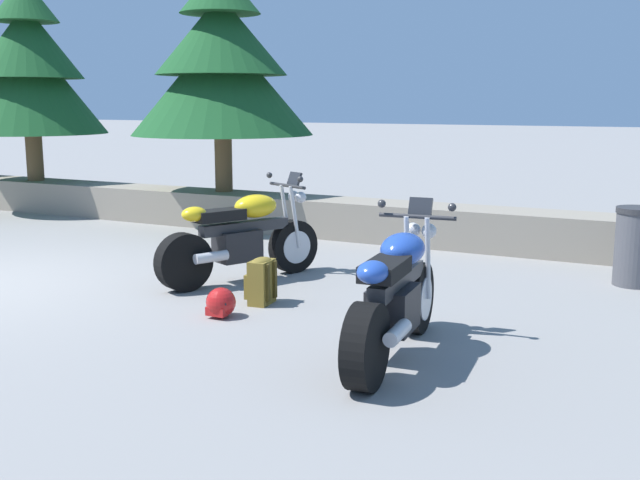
{
  "coord_description": "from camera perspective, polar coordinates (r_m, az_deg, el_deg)",
  "views": [
    {
      "loc": [
        7.25,
        -5.29,
        1.98
      ],
      "look_at": [
        3.93,
        1.2,
        0.65
      ],
      "focal_mm": 42.65,
      "sensor_mm": 36.0,
      "label": 1
    }
  ],
  "objects": [
    {
      "name": "rider_backpack",
      "position": [
        7.55,
        -4.44,
        -3.0
      ],
      "size": [
        0.28,
        0.32,
        0.47
      ],
      "color": "brown",
      "rests_on": "ground"
    },
    {
      "name": "rider_helmet",
      "position": [
        7.14,
        -7.49,
        -4.7
      ],
      "size": [
        0.28,
        0.28,
        0.28
      ],
      "color": "#B21919",
      "rests_on": "ground"
    },
    {
      "name": "pine_tree_mid_left",
      "position": [
        14.93,
        -21.02,
        11.93
      ],
      "size": [
        2.67,
        2.67,
        3.62
      ],
      "color": "brown",
      "rests_on": "stone_wall"
    },
    {
      "name": "motorcycle_yellow_near_left",
      "position": [
        8.49,
        -5.79,
        0.14
      ],
      "size": [
        1.08,
        1.94,
        1.18
      ],
      "color": "black",
      "rests_on": "ground"
    },
    {
      "name": "pine_tree_mid_right",
      "position": [
        12.38,
        -7.42,
        12.95
      ],
      "size": [
        2.89,
        2.89,
        3.53
      ],
      "color": "brown",
      "rests_on": "stone_wall"
    },
    {
      "name": "stone_wall",
      "position": [
        12.54,
        -8.53,
        2.41
      ],
      "size": [
        36.0,
        0.8,
        0.55
      ],
      "primitive_type": "cube",
      "color": "gray",
      "rests_on": "ground"
    },
    {
      "name": "motorcycle_blue_centre",
      "position": [
        5.95,
        5.73,
        -4.27
      ],
      "size": [
        0.67,
        2.07,
        1.18
      ],
      "color": "black",
      "rests_on": "ground"
    },
    {
      "name": "trash_bin",
      "position": [
        8.93,
        22.61,
        -0.44
      ],
      "size": [
        0.46,
        0.46,
        0.86
      ],
      "color": "#4C4C51",
      "rests_on": "ground"
    }
  ]
}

